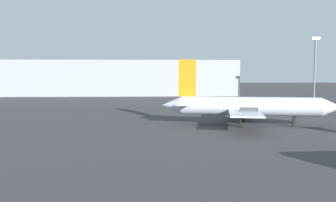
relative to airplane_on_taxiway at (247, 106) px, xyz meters
name	(u,v)px	position (x,y,z in m)	size (l,w,h in m)	color
airplane_on_taxiway	(247,106)	(0.00, 0.00, 0.00)	(28.31, 21.81, 10.64)	silver
light_mast_right	(315,66)	(31.71, 42.32, 7.51)	(2.40, 0.50, 18.84)	slate
terminal_building	(117,78)	(-29.16, 81.64, 3.51)	(92.99, 22.68, 13.36)	#999EA3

